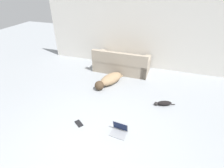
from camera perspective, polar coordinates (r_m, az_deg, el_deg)
name	(u,v)px	position (r m, az deg, el deg)	size (l,w,h in m)	color
ground_plane	(90,155)	(3.79, -7.18, -22.00)	(20.00, 20.00, 0.00)	#999EA3
wall_back	(138,32)	(6.72, 8.48, 16.40)	(7.18, 0.06, 2.66)	silver
couch	(121,64)	(6.56, 3.12, 6.51)	(2.02, 0.96, 0.85)	tan
dog	(109,80)	(5.75, -0.91, 1.39)	(0.80, 1.34, 0.32)	#A38460
cat	(163,103)	(5.06, 16.46, -6.05)	(0.57, 0.29, 0.12)	black
laptop_open	(119,129)	(4.10, 2.41, -14.61)	(0.38, 0.32, 0.25)	gray
book_black	(79,123)	(4.40, -10.75, -12.55)	(0.26, 0.23, 0.02)	black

